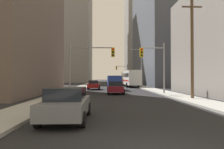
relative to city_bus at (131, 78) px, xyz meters
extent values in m
cube|color=#9E9E99|center=(-10.22, 11.42, -1.85)|extent=(2.52, 160.00, 0.15)
cube|color=#9E9E99|center=(1.94, 11.42, -1.85)|extent=(2.52, 160.00, 0.15)
cube|color=silver|center=(0.00, -0.01, 0.02)|extent=(2.89, 11.58, 2.90)
cube|color=black|center=(-1.26, -0.01, 0.54)|extent=(0.38, 10.57, 0.80)
cube|color=red|center=(-1.26, -0.01, -0.56)|extent=(0.38, 10.57, 0.28)
cylinder|color=black|center=(-1.17, 4.02, -1.43)|extent=(0.32, 1.00, 1.00)
cylinder|color=black|center=(1.18, 4.02, -1.43)|extent=(0.32, 1.00, 1.00)
cylinder|color=black|center=(-1.17, -3.23, -1.43)|extent=(0.32, 1.00, 1.00)
cylinder|color=black|center=(1.18, -3.23, -1.43)|extent=(0.32, 1.00, 1.00)
cube|color=navy|center=(-4.10, -11.45, -0.62)|extent=(2.07, 5.23, 1.90)
cube|color=black|center=(-4.10, -8.84, -0.20)|extent=(1.76, 0.04, 0.60)
cylinder|color=black|center=(-5.06, -9.78, -1.57)|extent=(0.24, 0.72, 0.72)
cylinder|color=black|center=(-3.14, -9.78, -1.57)|extent=(0.24, 0.72, 0.72)
cylinder|color=black|center=(-5.06, -13.11, -1.57)|extent=(0.24, 0.72, 0.72)
cylinder|color=black|center=(-3.14, -13.11, -1.57)|extent=(0.24, 0.72, 0.72)
cube|color=slate|center=(-7.33, -33.76, -1.28)|extent=(1.82, 4.21, 0.65)
cube|color=black|center=(-7.33, -33.91, -0.68)|extent=(1.59, 1.91, 0.55)
cylinder|color=black|center=(-8.19, -32.41, -1.61)|extent=(0.22, 0.64, 0.64)
cylinder|color=black|center=(-6.46, -32.41, -1.61)|extent=(0.22, 0.64, 0.64)
cylinder|color=black|center=(-8.19, -35.10, -1.61)|extent=(0.22, 0.64, 0.64)
cylinder|color=black|center=(-6.46, -35.10, -1.61)|extent=(0.22, 0.64, 0.64)
cube|color=maroon|center=(-4.29, -18.86, -1.28)|extent=(1.96, 4.26, 0.65)
cube|color=black|center=(-4.29, -19.01, -0.68)|extent=(1.65, 1.96, 0.55)
cylinder|color=black|center=(-5.15, -17.51, -1.61)|extent=(0.22, 0.64, 0.64)
cylinder|color=black|center=(-3.42, -17.51, -1.61)|extent=(0.22, 0.64, 0.64)
cylinder|color=black|center=(-5.15, -20.20, -1.61)|extent=(0.22, 0.64, 0.64)
cylinder|color=black|center=(-3.42, -20.20, -1.61)|extent=(0.22, 0.64, 0.64)
cube|color=maroon|center=(-7.36, -9.86, -1.28)|extent=(1.94, 4.26, 0.65)
cube|color=black|center=(-7.36, -10.01, -0.68)|extent=(1.64, 1.95, 0.55)
cylinder|color=black|center=(-8.22, -8.52, -1.61)|extent=(0.22, 0.64, 0.64)
cylinder|color=black|center=(-6.49, -8.52, -1.61)|extent=(0.22, 0.64, 0.64)
cylinder|color=black|center=(-8.22, -11.20, -1.61)|extent=(0.22, 0.64, 0.64)
cylinder|color=black|center=(-6.49, -11.20, -1.61)|extent=(0.22, 0.64, 0.64)
cylinder|color=gray|center=(-9.56, -20.07, 1.07)|extent=(0.18, 0.18, 6.00)
cylinder|color=gray|center=(-7.10, -20.07, 3.47)|extent=(4.92, 0.12, 0.12)
cube|color=gold|center=(-4.64, -20.07, 2.95)|extent=(0.38, 0.30, 1.05)
sphere|color=red|center=(-4.64, -20.24, 3.29)|extent=(0.24, 0.24, 0.24)
sphere|color=black|center=(-4.64, -20.24, 2.95)|extent=(0.24, 0.24, 0.24)
sphere|color=black|center=(-4.64, -20.24, 2.61)|extent=(0.24, 0.24, 0.24)
cylinder|color=gray|center=(1.28, -20.07, 1.07)|extent=(0.18, 0.18, 6.00)
cylinder|color=gray|center=(-0.03, -20.07, 3.47)|extent=(2.62, 0.12, 0.12)
cube|color=gold|center=(-1.34, -20.07, 2.95)|extent=(0.38, 0.30, 1.05)
sphere|color=red|center=(-1.34, -20.24, 3.29)|extent=(0.24, 0.24, 0.24)
sphere|color=black|center=(-1.34, -20.24, 2.95)|extent=(0.24, 0.24, 0.24)
sphere|color=black|center=(-1.34, -20.24, 2.61)|extent=(0.24, 0.24, 0.24)
cylinder|color=gray|center=(1.28, 16.91, 1.07)|extent=(0.18, 0.18, 6.00)
cylinder|color=gray|center=(-0.39, 16.91, 3.47)|extent=(3.34, 0.12, 0.12)
cube|color=gold|center=(-2.06, 16.91, 2.95)|extent=(0.38, 0.30, 1.05)
sphere|color=black|center=(-2.06, 16.74, 3.29)|extent=(0.24, 0.24, 0.24)
sphere|color=#F9A514|center=(-2.06, 16.74, 2.95)|extent=(0.24, 0.24, 0.24)
sphere|color=black|center=(-2.06, 16.74, 2.61)|extent=(0.24, 0.24, 0.24)
cylinder|color=brown|center=(2.19, -25.47, 2.92)|extent=(0.28, 0.28, 9.70)
cube|color=brown|center=(2.19, -25.47, 6.37)|extent=(1.80, 0.12, 0.12)
cylinder|color=gray|center=(1.38, -5.34, 1.82)|extent=(0.16, 0.16, 7.50)
cylinder|color=gray|center=(0.24, -5.34, 5.37)|extent=(2.29, 0.10, 0.10)
ellipsoid|color=#4C4C51|center=(-0.91, -5.34, 5.27)|extent=(0.56, 0.32, 0.20)
cube|color=gray|center=(-24.45, 49.46, 22.57)|extent=(24.68, 27.07, 49.00)
cube|color=#4C515B|center=(12.37, 9.01, 14.79)|extent=(17.10, 29.69, 33.44)
cube|color=gray|center=(13.70, 48.03, 22.17)|extent=(18.80, 18.05, 48.20)
camera|label=1|loc=(-5.61, -42.99, 0.03)|focal=32.13mm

